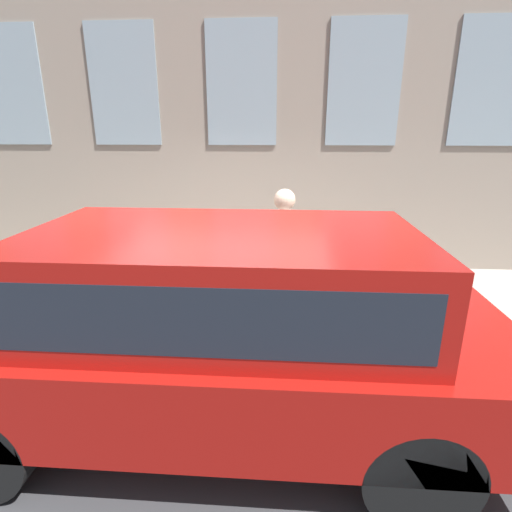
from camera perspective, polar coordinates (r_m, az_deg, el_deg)
The scene contains 5 objects.
ground_plane at distance 4.86m, azimuth -5.10°, elevation -13.04°, with size 80.00×80.00×0.00m, color #38383A.
sidewalk at distance 6.04m, azimuth -3.10°, elevation -5.87°, with size 2.75×60.00×0.12m.
fire_hydrant at distance 4.93m, azimuth -4.10°, elevation -5.92°, with size 0.29×0.42×0.75m.
person at distance 5.05m, azimuth 3.98°, elevation 2.11°, with size 0.40×0.27×1.66m.
parked_truck_red_near at distance 3.28m, azimuth -5.58°, elevation -8.92°, with size 1.88×4.75×1.75m.
Camera 1 is at (-4.11, -0.71, 2.48)m, focal length 28.00 mm.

